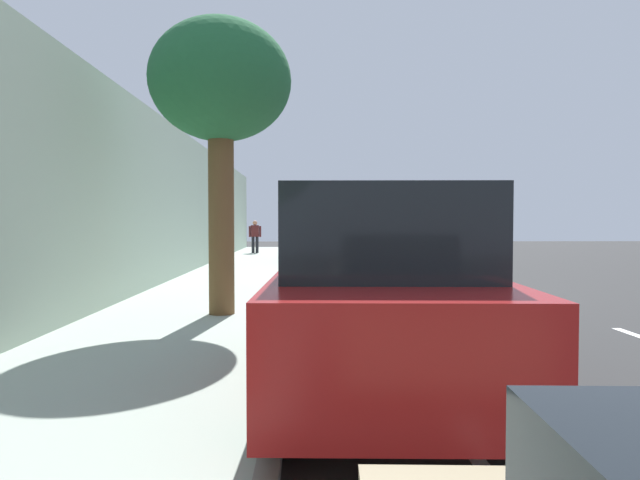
# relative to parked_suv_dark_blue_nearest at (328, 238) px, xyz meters

# --- Properties ---
(ground) EXTENTS (66.45, 66.45, 0.00)m
(ground) POSITION_rel_parked_suv_dark_blue_nearest_xyz_m (-1.10, 9.21, -1.03)
(ground) COLOR #2C2C2C
(sidewalk) EXTENTS (3.31, 41.53, 0.12)m
(sidewalk) POSITION_rel_parked_suv_dark_blue_nearest_xyz_m (2.84, 9.21, -0.97)
(sidewalk) COLOR #9EA99D
(sidewalk) RESTS_ON ground
(curb_edge) EXTENTS (0.16, 41.53, 0.12)m
(curb_edge) POSITION_rel_parked_suv_dark_blue_nearest_xyz_m (1.11, 9.21, -0.97)
(curb_edge) COLOR gray
(curb_edge) RESTS_ON ground
(lane_stripe_centre) EXTENTS (0.14, 40.00, 0.01)m
(lane_stripe_centre) POSITION_rel_parked_suv_dark_blue_nearest_xyz_m (-4.04, 8.44, -1.02)
(lane_stripe_centre) COLOR white
(lane_stripe_centre) RESTS_ON ground
(lane_stripe_bike_edge) EXTENTS (0.12, 41.53, 0.01)m
(lane_stripe_bike_edge) POSITION_rel_parked_suv_dark_blue_nearest_xyz_m (-0.36, 9.21, -1.02)
(lane_stripe_bike_edge) COLOR white
(lane_stripe_bike_edge) RESTS_ON ground
(building_facade) EXTENTS (0.50, 41.53, 4.34)m
(building_facade) POSITION_rel_parked_suv_dark_blue_nearest_xyz_m (4.74, 9.21, 1.14)
(building_facade) COLOR #8EA490
(building_facade) RESTS_ON ground
(parked_suv_dark_blue_nearest) EXTENTS (2.17, 4.80, 1.99)m
(parked_suv_dark_blue_nearest) POSITION_rel_parked_suv_dark_blue_nearest_xyz_m (0.00, 0.00, 0.00)
(parked_suv_dark_blue_nearest) COLOR navy
(parked_suv_dark_blue_nearest) RESTS_ON ground
(parked_sedan_silver_second) EXTENTS (2.02, 4.49, 1.52)m
(parked_sedan_silver_second) POSITION_rel_parked_suv_dark_blue_nearest_xyz_m (0.10, 9.47, -0.27)
(parked_sedan_silver_second) COLOR #B7BABF
(parked_sedan_silver_second) RESTS_ON ground
(parked_suv_red_mid) EXTENTS (2.11, 4.77, 1.99)m
(parked_suv_red_mid) POSITION_rel_parked_suv_dark_blue_nearest_xyz_m (0.16, 16.79, 0.00)
(parked_suv_red_mid) COLOR maroon
(parked_suv_red_mid) RESTS_ON ground
(bicycle_at_curb) EXTENTS (1.75, 0.53, 0.80)m
(bicycle_at_curb) POSITION_rel_parked_suv_dark_blue_nearest_xyz_m (0.64, 4.41, -0.63)
(bicycle_at_curb) COLOR black
(bicycle_at_curb) RESTS_ON ground
(cyclist_with_backpack) EXTENTS (0.44, 0.62, 1.76)m
(cyclist_with_backpack) POSITION_rel_parked_suv_dark_blue_nearest_xyz_m (0.87, 3.96, 0.05)
(cyclist_with_backpack) COLOR #C6B284
(cyclist_with_backpack) RESTS_ON ground
(street_tree_near_cyclist) EXTENTS (2.38, 2.38, 4.96)m
(street_tree_near_cyclist) POSITION_rel_parked_suv_dark_blue_nearest_xyz_m (2.30, 12.82, 2.92)
(street_tree_near_cyclist) COLOR brown
(street_tree_near_cyclist) RESTS_ON sidewalk
(pedestrian_on_phone) EXTENTS (0.62, 0.24, 1.60)m
(pedestrian_on_phone) POSITION_rel_parked_suv_dark_blue_nearest_xyz_m (3.41, -5.28, -0.01)
(pedestrian_on_phone) COLOR black
(pedestrian_on_phone) RESTS_ON sidewalk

